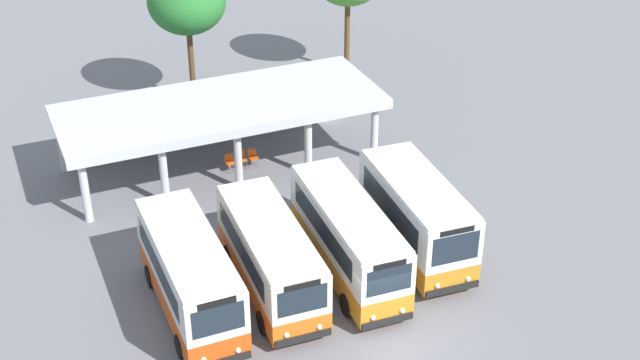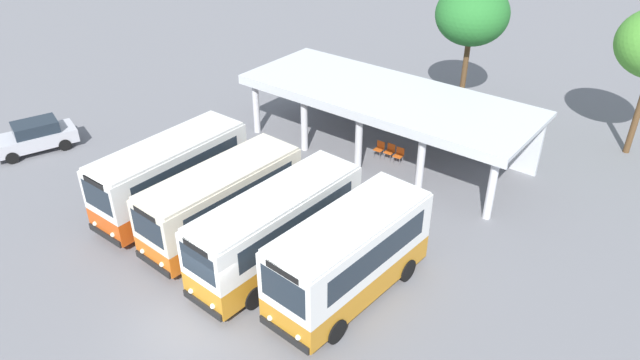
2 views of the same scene
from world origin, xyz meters
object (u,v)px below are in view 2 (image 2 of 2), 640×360
(city_bus_nearest_orange, at_px, (171,173))
(parked_car_flank, at_px, (34,136))
(city_bus_fourth_amber, at_px, (350,254))
(waiting_chair_middle_seat, at_px, (399,154))
(waiting_chair_end_by_column, at_px, (380,148))
(city_bus_second_in_row, at_px, (223,199))
(waiting_chair_second_from_end, at_px, (390,150))
(city_bus_middle_cream, at_px, (278,227))

(city_bus_nearest_orange, relative_size, parked_car_flank, 1.62)
(city_bus_fourth_amber, bearing_deg, waiting_chair_middle_seat, 111.03)
(city_bus_nearest_orange, bearing_deg, city_bus_fourth_amber, 0.91)
(city_bus_nearest_orange, distance_m, waiting_chair_end_by_column, 10.82)
(parked_car_flank, bearing_deg, city_bus_second_in_row, 4.37)
(city_bus_fourth_amber, relative_size, waiting_chair_second_from_end, 8.03)
(city_bus_nearest_orange, relative_size, waiting_chair_end_by_column, 8.52)
(city_bus_nearest_orange, xyz_separation_m, waiting_chair_second_from_end, (5.25, 9.76, -1.27))
(city_bus_middle_cream, xyz_separation_m, waiting_chair_second_from_end, (-1.09, 9.88, -1.27))
(city_bus_second_in_row, bearing_deg, city_bus_middle_cream, -2.86)
(city_bus_nearest_orange, height_order, city_bus_middle_cream, city_bus_nearest_orange)
(waiting_chair_second_from_end, bearing_deg, city_bus_middle_cream, -83.73)
(parked_car_flank, distance_m, waiting_chair_end_by_column, 18.23)
(city_bus_fourth_amber, bearing_deg, waiting_chair_end_by_column, 116.92)
(waiting_chair_end_by_column, xyz_separation_m, waiting_chair_second_from_end, (0.58, 0.09, 0.00))
(city_bus_fourth_amber, xyz_separation_m, waiting_chair_second_from_end, (-4.25, 9.61, -1.34))
(parked_car_flank, bearing_deg, waiting_chair_middle_seat, 33.78)
(city_bus_nearest_orange, xyz_separation_m, city_bus_second_in_row, (3.17, 0.04, -0.10))
(waiting_chair_middle_seat, bearing_deg, parked_car_flank, -146.22)
(waiting_chair_end_by_column, height_order, waiting_chair_second_from_end, same)
(city_bus_second_in_row, distance_m, parked_car_flank, 13.36)
(waiting_chair_second_from_end, bearing_deg, city_bus_fourth_amber, -66.12)
(city_bus_middle_cream, relative_size, parked_car_flank, 1.72)
(city_bus_middle_cream, relative_size, waiting_chair_second_from_end, 9.03)
(city_bus_second_in_row, bearing_deg, city_bus_fourth_amber, 1.00)
(city_bus_second_in_row, height_order, parked_car_flank, city_bus_second_in_row)
(city_bus_middle_cream, bearing_deg, waiting_chair_middle_seat, 92.93)
(city_bus_second_in_row, relative_size, waiting_chair_end_by_column, 8.59)
(city_bus_nearest_orange, xyz_separation_m, parked_car_flank, (-10.13, -0.98, -0.97))
(city_bus_fourth_amber, height_order, parked_car_flank, city_bus_fourth_amber)
(parked_car_flank, relative_size, waiting_chair_end_by_column, 5.25)
(city_bus_second_in_row, xyz_separation_m, waiting_chair_end_by_column, (1.50, 9.63, -1.17))
(city_bus_middle_cream, height_order, parked_car_flank, city_bus_middle_cream)
(city_bus_fourth_amber, distance_m, waiting_chair_end_by_column, 10.76)
(parked_car_flank, relative_size, waiting_chair_middle_seat, 5.25)
(waiting_chair_second_from_end, bearing_deg, city_bus_nearest_orange, -118.29)
(city_bus_middle_cream, bearing_deg, city_bus_fourth_amber, 4.84)
(parked_car_flank, height_order, waiting_chair_middle_seat, parked_car_flank)
(city_bus_middle_cream, xyz_separation_m, parked_car_flank, (-16.47, -0.86, -0.96))
(waiting_chair_middle_seat, bearing_deg, city_bus_second_in_row, -105.43)
(city_bus_middle_cream, distance_m, waiting_chair_middle_seat, 9.91)
(city_bus_fourth_amber, xyz_separation_m, waiting_chair_middle_seat, (-3.67, 9.55, -1.34))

